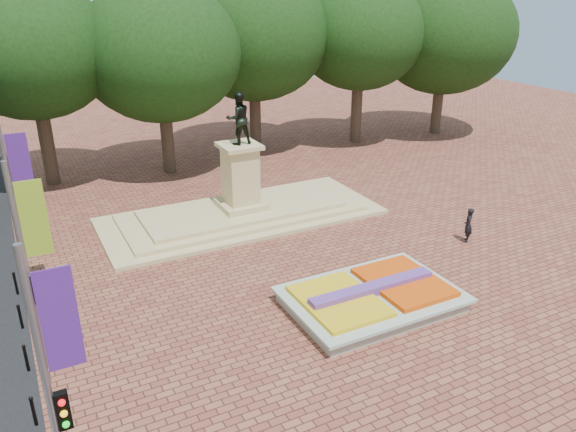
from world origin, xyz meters
name	(u,v)px	position (x,y,z in m)	size (l,w,h in m)	color
ground	(321,288)	(0.00, 0.00, 0.00)	(90.00, 90.00, 0.00)	brown
flower_bed	(372,297)	(1.03, -2.00, 0.38)	(6.30, 4.30, 0.91)	gray
monument	(241,202)	(0.00, 8.00, 0.88)	(14.00, 6.00, 6.40)	tan
tree_row_back	(210,58)	(2.33, 18.00, 6.67)	(44.80, 8.80, 10.43)	#34291C
banner_poles	(31,273)	(-10.08, -1.31, 3.88)	(0.88, 11.17, 7.00)	slate
bollard_row	(29,382)	(-10.70, -1.50, 0.53)	(0.12, 13.12, 0.98)	black
pedestrian	(468,225)	(8.21, 0.61, 0.83)	(0.60, 0.40, 1.65)	black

